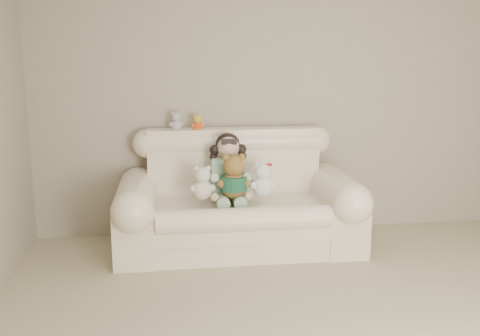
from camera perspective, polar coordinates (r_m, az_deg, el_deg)
name	(u,v)px	position (r m, az deg, el deg)	size (l,w,h in m)	color
wall_back	(275,96)	(5.16, 3.71, 7.49)	(4.50, 4.50, 0.00)	#A29480
sofa	(239,192)	(4.72, -0.16, -2.54)	(2.10, 0.95, 1.03)	#FFE6CD
seated_child	(228,167)	(4.75, -1.24, 0.12)	(0.37, 0.45, 0.61)	#337D47
brown_teddy	(234,172)	(4.55, -0.65, -0.41)	(0.29, 0.22, 0.44)	brown
white_cat	(263,176)	(4.61, 2.39, -0.88)	(0.22, 0.17, 0.35)	white
cream_teddy	(202,180)	(4.53, -3.97, -1.21)	(0.22, 0.17, 0.34)	silver
yellow_mini_bear	(198,121)	(4.93, -4.45, 4.90)	(0.11, 0.08, 0.17)	yellow
grey_mini_plush	(176,120)	(4.94, -6.72, 5.06)	(0.13, 0.10, 0.21)	#B3B5BB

